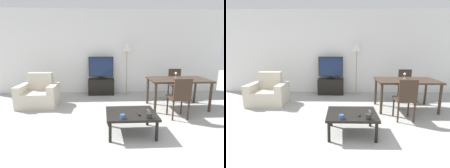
# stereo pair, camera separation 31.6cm
# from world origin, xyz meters

# --- Properties ---
(ground_plane) EXTENTS (18.00, 18.00, 0.00)m
(ground_plane) POSITION_xyz_m (0.00, 0.00, 0.00)
(ground_plane) COLOR #9E9E99
(wall_back) EXTENTS (7.92, 0.06, 2.70)m
(wall_back) POSITION_xyz_m (0.00, 3.55, 1.35)
(wall_back) COLOR white
(wall_back) RESTS_ON ground_plane
(armchair) EXTENTS (0.97, 0.71, 0.85)m
(armchair) POSITION_xyz_m (-1.73, 2.18, 0.29)
(armchair) COLOR beige
(armchair) RESTS_ON ground_plane
(tv_stand) EXTENTS (0.82, 0.42, 0.51)m
(tv_stand) POSITION_xyz_m (-0.12, 3.27, 0.25)
(tv_stand) COLOR black
(tv_stand) RESTS_ON ground_plane
(tv) EXTENTS (0.78, 0.27, 0.71)m
(tv) POSITION_xyz_m (-0.12, 3.27, 0.87)
(tv) COLOR black
(tv) RESTS_ON tv_stand
(coffee_table) EXTENTS (0.87, 0.70, 0.39)m
(coffee_table) POSITION_xyz_m (0.42, 0.57, 0.34)
(coffee_table) COLOR black
(coffee_table) RESTS_ON ground_plane
(dining_table) EXTENTS (1.43, 0.83, 0.74)m
(dining_table) POSITION_xyz_m (1.80, 1.87, 0.66)
(dining_table) COLOR #38281E
(dining_table) RESTS_ON ground_plane
(dining_chair_near) EXTENTS (0.40, 0.40, 0.89)m
(dining_chair_near) POSITION_xyz_m (1.55, 1.15, 0.50)
(dining_chair_near) COLOR #38281E
(dining_chair_near) RESTS_ON ground_plane
(dining_chair_far) EXTENTS (0.40, 0.40, 0.89)m
(dining_chair_far) POSITION_xyz_m (2.05, 2.59, 0.50)
(dining_chair_far) COLOR #38281E
(dining_chair_far) RESTS_ON ground_plane
(floor_lamp) EXTENTS (0.31, 0.31, 1.68)m
(floor_lamp) POSITION_xyz_m (0.70, 3.24, 1.44)
(floor_lamp) COLOR gray
(floor_lamp) RESTS_ON ground_plane
(remote_primary) EXTENTS (0.04, 0.15, 0.02)m
(remote_primary) POSITION_xyz_m (0.54, 0.48, 0.40)
(remote_primary) COLOR black
(remote_primary) RESTS_ON coffee_table
(remote_secondary) EXTENTS (0.04, 0.15, 0.02)m
(remote_secondary) POSITION_xyz_m (0.74, 0.62, 0.40)
(remote_secondary) COLOR #38383D
(remote_secondary) RESTS_ON coffee_table
(cup_white_near) EXTENTS (0.09, 0.09, 0.08)m
(cup_white_near) POSITION_xyz_m (0.67, 0.32, 0.43)
(cup_white_near) COLOR black
(cup_white_near) RESTS_ON coffee_table
(cup_colored_far) EXTENTS (0.08, 0.08, 0.07)m
(cup_colored_far) POSITION_xyz_m (0.24, 0.31, 0.42)
(cup_colored_far) COLOR navy
(cup_colored_far) RESTS_ON coffee_table
(wine_glass_left) EXTENTS (0.07, 0.07, 0.15)m
(wine_glass_left) POSITION_xyz_m (1.81, 2.04, 0.84)
(wine_glass_left) COLOR silver
(wine_glass_left) RESTS_ON dining_table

